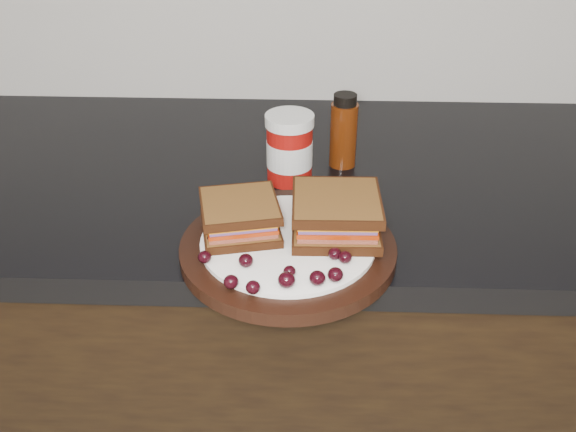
% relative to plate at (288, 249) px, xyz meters
% --- Properties ---
extents(base_cabinets, '(3.96, 0.58, 0.86)m').
position_rel_plate_xyz_m(base_cabinets, '(-0.09, 0.24, -0.48)').
color(base_cabinets, black).
rests_on(base_cabinets, ground_plane).
extents(countertop, '(3.98, 0.60, 0.04)m').
position_rel_plate_xyz_m(countertop, '(-0.09, 0.24, -0.03)').
color(countertop, black).
rests_on(countertop, base_cabinets).
extents(plate, '(0.28, 0.28, 0.02)m').
position_rel_plate_xyz_m(plate, '(0.00, 0.00, 0.00)').
color(plate, black).
rests_on(plate, countertop).
extents(sandwich_left, '(0.12, 0.12, 0.04)m').
position_rel_plate_xyz_m(sandwich_left, '(-0.06, 0.02, 0.04)').
color(sandwich_left, brown).
rests_on(sandwich_left, plate).
extents(sandwich_right, '(0.11, 0.11, 0.05)m').
position_rel_plate_xyz_m(sandwich_right, '(0.06, 0.02, 0.04)').
color(sandwich_right, brown).
rests_on(sandwich_right, plate).
extents(grape_0, '(0.02, 0.02, 0.02)m').
position_rel_plate_xyz_m(grape_0, '(-0.10, -0.05, 0.02)').
color(grape_0, black).
rests_on(grape_0, plate).
extents(grape_1, '(0.02, 0.02, 0.02)m').
position_rel_plate_xyz_m(grape_1, '(-0.05, -0.06, 0.02)').
color(grape_1, black).
rests_on(grape_1, plate).
extents(grape_2, '(0.02, 0.02, 0.02)m').
position_rel_plate_xyz_m(grape_2, '(-0.06, -0.10, 0.02)').
color(grape_2, black).
rests_on(grape_2, plate).
extents(grape_3, '(0.02, 0.02, 0.02)m').
position_rel_plate_xyz_m(grape_3, '(-0.04, -0.11, 0.02)').
color(grape_3, black).
rests_on(grape_3, plate).
extents(grape_4, '(0.02, 0.02, 0.02)m').
position_rel_plate_xyz_m(grape_4, '(0.00, -0.10, 0.02)').
color(grape_4, black).
rests_on(grape_4, plate).
extents(grape_5, '(0.02, 0.02, 0.01)m').
position_rel_plate_xyz_m(grape_5, '(0.00, -0.08, 0.02)').
color(grape_5, black).
rests_on(grape_5, plate).
extents(grape_6, '(0.02, 0.02, 0.02)m').
position_rel_plate_xyz_m(grape_6, '(0.04, -0.09, 0.02)').
color(grape_6, black).
rests_on(grape_6, plate).
extents(grape_7, '(0.02, 0.02, 0.02)m').
position_rel_plate_xyz_m(grape_7, '(0.06, -0.08, 0.02)').
color(grape_7, black).
rests_on(grape_7, plate).
extents(grape_8, '(0.02, 0.02, 0.02)m').
position_rel_plate_xyz_m(grape_8, '(0.07, -0.05, 0.02)').
color(grape_8, black).
rests_on(grape_8, plate).
extents(grape_9, '(0.02, 0.02, 0.02)m').
position_rel_plate_xyz_m(grape_9, '(0.06, -0.04, 0.02)').
color(grape_9, black).
rests_on(grape_9, plate).
extents(grape_10, '(0.02, 0.02, 0.02)m').
position_rel_plate_xyz_m(grape_10, '(0.09, -0.00, 0.02)').
color(grape_10, black).
rests_on(grape_10, plate).
extents(grape_11, '(0.02, 0.02, 0.02)m').
position_rel_plate_xyz_m(grape_11, '(0.06, 0.02, 0.02)').
color(grape_11, black).
rests_on(grape_11, plate).
extents(grape_12, '(0.02, 0.02, 0.02)m').
position_rel_plate_xyz_m(grape_12, '(0.06, 0.03, 0.02)').
color(grape_12, black).
rests_on(grape_12, plate).
extents(grape_13, '(0.02, 0.02, 0.02)m').
position_rel_plate_xyz_m(grape_13, '(-0.05, 0.05, 0.02)').
color(grape_13, black).
rests_on(grape_13, plate).
extents(grape_14, '(0.02, 0.02, 0.02)m').
position_rel_plate_xyz_m(grape_14, '(-0.07, 0.03, 0.02)').
color(grape_14, black).
rests_on(grape_14, plate).
extents(grape_15, '(0.02, 0.02, 0.02)m').
position_rel_plate_xyz_m(grape_15, '(-0.07, 0.01, 0.02)').
color(grape_15, black).
rests_on(grape_15, plate).
extents(grape_16, '(0.02, 0.02, 0.02)m').
position_rel_plate_xyz_m(grape_16, '(-0.09, -0.02, 0.02)').
color(grape_16, black).
rests_on(grape_16, plate).
extents(grape_17, '(0.02, 0.02, 0.02)m').
position_rel_plate_xyz_m(grape_17, '(-0.04, 0.05, 0.02)').
color(grape_17, black).
rests_on(grape_17, plate).
extents(grape_18, '(0.02, 0.02, 0.02)m').
position_rel_plate_xyz_m(grape_18, '(-0.07, 0.03, 0.02)').
color(grape_18, black).
rests_on(grape_18, plate).
extents(grape_19, '(0.02, 0.02, 0.02)m').
position_rel_plate_xyz_m(grape_19, '(-0.08, 0.01, 0.02)').
color(grape_19, black).
rests_on(grape_19, plate).
extents(condiment_jar, '(0.08, 0.08, 0.11)m').
position_rel_plate_xyz_m(condiment_jar, '(-0.01, 0.20, 0.05)').
color(condiment_jar, maroon).
rests_on(condiment_jar, countertop).
extents(oil_bottle, '(0.05, 0.05, 0.12)m').
position_rel_plate_xyz_m(oil_bottle, '(0.08, 0.26, 0.05)').
color(oil_bottle, '#481B07').
rests_on(oil_bottle, countertop).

